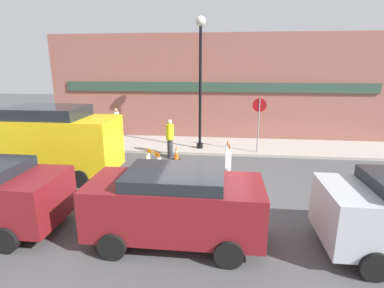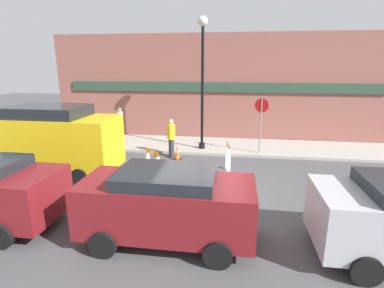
% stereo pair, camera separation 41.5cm
% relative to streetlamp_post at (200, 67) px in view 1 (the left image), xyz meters
% --- Properties ---
extents(ground_plane, '(60.00, 60.00, 0.00)m').
position_rel_streetlamp_post_xyz_m(ground_plane, '(0.63, -5.29, -3.83)').
color(ground_plane, '#4C4C4F').
extents(sidewalk_slab, '(18.00, 3.02, 0.12)m').
position_rel_streetlamp_post_xyz_m(sidewalk_slab, '(0.63, 0.72, -3.77)').
color(sidewalk_slab, '#ADA89E').
rests_on(sidewalk_slab, ground_plane).
extents(storefront_facade, '(18.00, 0.22, 5.50)m').
position_rel_streetlamp_post_xyz_m(storefront_facade, '(0.63, 2.31, -1.08)').
color(storefront_facade, '#93564C').
rests_on(storefront_facade, ground_plane).
extents(streetlamp_post, '(0.44, 0.44, 5.84)m').
position_rel_streetlamp_post_xyz_m(streetlamp_post, '(0.00, 0.00, 0.00)').
color(streetlamp_post, black).
rests_on(streetlamp_post, sidewalk_slab).
extents(stop_sign, '(0.59, 0.13, 2.43)m').
position_rel_streetlamp_post_xyz_m(stop_sign, '(2.62, -0.39, -2.09)').
color(stop_sign, gray).
rests_on(stop_sign, sidewalk_slab).
extents(barricade_0, '(0.68, 0.73, 1.05)m').
position_rel_streetlamp_post_xyz_m(barricade_0, '(-1.31, -3.84, -3.26)').
color(barricade_0, white).
rests_on(barricade_0, ground_plane).
extents(barricade_1, '(0.22, 0.72, 1.11)m').
position_rel_streetlamp_post_xyz_m(barricade_1, '(1.30, -2.74, -3.25)').
color(barricade_1, white).
rests_on(barricade_1, ground_plane).
extents(traffic_cone_0, '(0.30, 0.30, 0.63)m').
position_rel_streetlamp_post_xyz_m(traffic_cone_0, '(-0.88, -1.56, -3.53)').
color(traffic_cone_0, black).
rests_on(traffic_cone_0, ground_plane).
extents(traffic_cone_1, '(0.30, 0.30, 0.59)m').
position_rel_streetlamp_post_xyz_m(traffic_cone_1, '(-0.33, -4.39, -3.55)').
color(traffic_cone_1, black).
rests_on(traffic_cone_1, ground_plane).
extents(traffic_cone_2, '(0.30, 0.30, 0.46)m').
position_rel_streetlamp_post_xyz_m(traffic_cone_2, '(0.20, -4.16, -3.61)').
color(traffic_cone_2, black).
rests_on(traffic_cone_2, ground_plane).
extents(traffic_cone_3, '(0.30, 0.30, 0.49)m').
position_rel_streetlamp_post_xyz_m(traffic_cone_3, '(0.38, -4.48, -3.60)').
color(traffic_cone_3, black).
rests_on(traffic_cone_3, ground_plane).
extents(traffic_cone_4, '(0.30, 0.30, 0.64)m').
position_rel_streetlamp_post_xyz_m(traffic_cone_4, '(-1.59, -3.20, -3.52)').
color(traffic_cone_4, black).
rests_on(traffic_cone_4, ground_plane).
extents(person_worker, '(0.46, 0.46, 1.67)m').
position_rel_streetlamp_post_xyz_m(person_worker, '(-1.21, -1.17, -2.93)').
color(person_worker, '#33333D').
rests_on(person_worker, ground_plane).
extents(person_pedestrian, '(0.36, 0.36, 1.70)m').
position_rel_streetlamp_post_xyz_m(person_pedestrian, '(-4.35, 0.90, -2.79)').
color(person_pedestrian, '#33333D').
rests_on(person_pedestrian, sidewalk_slab).
extents(parked_car_1, '(3.89, 1.85, 1.72)m').
position_rel_streetlamp_post_xyz_m(parked_car_1, '(0.08, -7.53, -2.86)').
color(parked_car_1, maroon).
rests_on(parked_car_1, ground_plane).
extents(work_van, '(4.80, 2.10, 2.54)m').
position_rel_streetlamp_post_xyz_m(work_van, '(-5.08, -3.86, -2.46)').
color(work_van, yellow).
rests_on(work_van, ground_plane).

